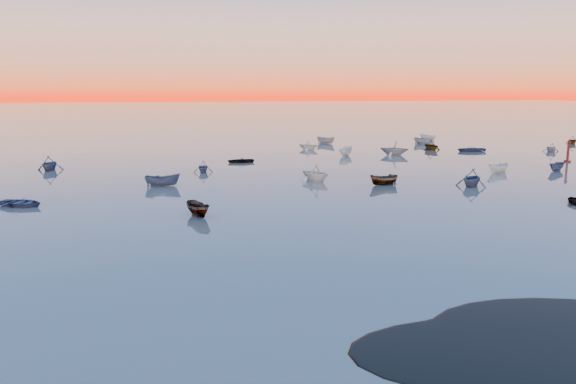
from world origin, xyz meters
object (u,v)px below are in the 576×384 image
object	(u,v)px
boat_near_left	(21,206)
boat_near_center	(163,186)
boat_near_right	(315,181)
channel_marker	(568,153)

from	to	relation	value
boat_near_left	boat_near_center	bearing A→B (deg)	-28.88
boat_near_center	boat_near_right	distance (m)	16.18
channel_marker	boat_near_center	bearing A→B (deg)	-171.32
boat_near_right	channel_marker	xyz separation A→B (m)	(37.46, 8.01, 1.27)
boat_near_center	boat_near_right	bearing A→B (deg)	-87.18
channel_marker	boat_near_left	bearing A→B (deg)	-166.31
boat_near_center	boat_near_left	bearing A→B (deg)	125.64
boat_near_center	channel_marker	size ratio (longest dim) A/B	1.12
boat_near_left	channel_marker	world-z (taller)	channel_marker
boat_near_left	channel_marker	xyz separation A→B (m)	(65.35, 15.91, 1.27)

